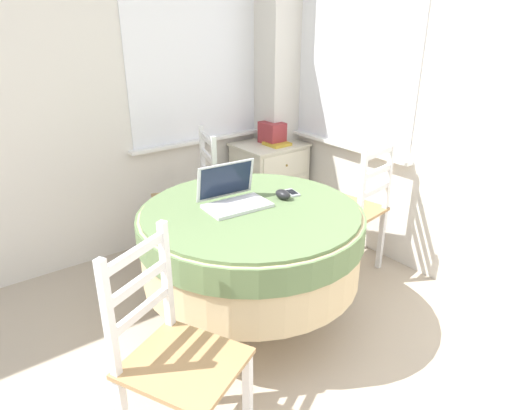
% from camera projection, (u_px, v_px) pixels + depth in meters
% --- Properties ---
extents(corner_room_shell, '(4.43, 4.63, 2.55)m').
position_uv_depth(corner_room_shell, '(270.00, 91.00, 2.65)').
color(corner_room_shell, silver).
rests_on(corner_room_shell, ground_plane).
extents(round_dining_table, '(1.23, 1.23, 0.73)m').
position_uv_depth(round_dining_table, '(251.00, 237.00, 2.52)').
color(round_dining_table, '#4C3D2D').
rests_on(round_dining_table, ground_plane).
extents(laptop, '(0.36, 0.28, 0.22)m').
position_uv_depth(laptop, '(233.00, 197.00, 2.48)').
color(laptop, silver).
rests_on(laptop, round_dining_table).
extents(computer_mouse, '(0.07, 0.10, 0.05)m').
position_uv_depth(computer_mouse, '(283.00, 194.00, 2.57)').
color(computer_mouse, black).
rests_on(computer_mouse, round_dining_table).
extents(cell_phone, '(0.08, 0.12, 0.01)m').
position_uv_depth(cell_phone, '(292.00, 193.00, 2.65)').
color(cell_phone, '#B2B7BC').
rests_on(cell_phone, round_dining_table).
extents(dining_chair_near_back_window, '(0.52, 0.49, 0.95)m').
position_uv_depth(dining_chair_near_back_window, '(191.00, 199.00, 3.29)').
color(dining_chair_near_back_window, '#A87F51').
rests_on(dining_chair_near_back_window, ground_plane).
extents(dining_chair_near_right_window, '(0.44, 0.48, 0.95)m').
position_uv_depth(dining_chair_near_right_window, '(354.00, 210.00, 3.11)').
color(dining_chair_near_right_window, '#A87F51').
rests_on(dining_chair_near_right_window, ground_plane).
extents(dining_chair_camera_near, '(0.53, 0.55, 0.95)m').
position_uv_depth(dining_chair_camera_near, '(174.00, 359.00, 1.76)').
color(dining_chair_camera_near, '#A87F51').
rests_on(dining_chair_camera_near, ground_plane).
extents(corner_cabinet, '(0.55, 0.46, 0.70)m').
position_uv_depth(corner_cabinet, '(269.00, 183.00, 3.91)').
color(corner_cabinet, silver).
rests_on(corner_cabinet, ground_plane).
extents(storage_box, '(0.15, 0.20, 0.17)m').
position_uv_depth(storage_box, '(272.00, 133.00, 3.76)').
color(storage_box, '#9E3338').
rests_on(storage_box, corner_cabinet).
extents(book_on_cabinet, '(0.17, 0.18, 0.02)m').
position_uv_depth(book_on_cabinet, '(277.00, 144.00, 3.73)').
color(book_on_cabinet, gold).
rests_on(book_on_cabinet, corner_cabinet).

